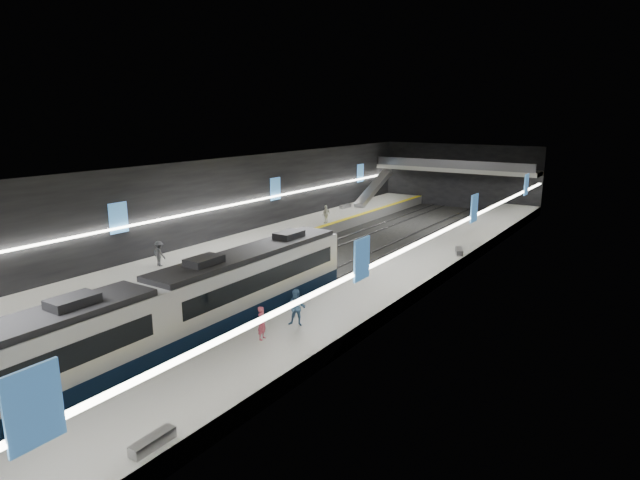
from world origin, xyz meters
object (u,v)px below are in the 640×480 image
Objects in this scene: train at (149,317)px; passenger_left_a at (326,214)px; passenger_right_a at (262,323)px; bench_right_far at (459,251)px; bench_right_near at (153,442)px; escalator at (373,188)px; passenger_left_b at (159,254)px; bench_left_far at (345,206)px; passenger_right_b at (297,308)px.

passenger_left_a is at bearing 106.33° from train.
train is at bearing 113.15° from passenger_right_a.
bench_right_near is at bearing -113.71° from bench_right_far.
escalator is 13.22m from passenger_left_a.
passenger_left_b reaches higher than bench_right_far.
escalator is at bearing -165.68° from passenger_left_a.
bench_left_far is (-11.25, 37.06, -0.99)m from train.
train is 16.32× the size of passenger_left_b.
train is 9.04m from bench_right_near.
passenger_right_a reaches higher than bench_left_far.
train reaches higher than bench_left_far.
escalator is 4.48× the size of bench_right_far.
passenger_right_a is at bearing 33.87° from passenger_left_a.
bench_right_near is (7.00, -5.63, -0.99)m from train.
train is at bearing -129.77° from bench_right_far.
passenger_right_a is at bearing 105.09° from bench_right_near.
passenger_right_a is at bearing -59.91° from bench_left_far.
bench_right_far is (6.86, 24.26, -0.98)m from train.
train is at bearing -76.48° from escalator.
bench_left_far is 37.43m from passenger_right_a.
passenger_left_a reaches higher than bench_right_near.
bench_left_far is at bearing 106.89° from train.
bench_right_near is (18.25, -42.69, -0.01)m from bench_left_far.
passenger_right_b reaches higher than bench_right_far.
escalator reaches higher than train.
bench_right_far is 21.31m from passenger_right_a.
passenger_right_b is 1.06× the size of passenger_left_a.
bench_right_far is at bearing 74.20° from train.
passenger_right_b reaches higher than bench_left_far.
bench_left_far is at bearing 94.55° from passenger_right_b.
passenger_left_b is (-14.78, 3.50, -0.05)m from passenger_right_b.
bench_right_near is 0.90× the size of passenger_left_b.
escalator reaches higher than bench_right_far.
passenger_left_a is (1.65, -13.08, -0.99)m from escalator.
passenger_right_b is at bearing -120.11° from bench_right_far.
train is 17.93× the size of passenger_right_a.
passenger_right_b is 15.19m from passenger_left_b.
passenger_left_b reaches higher than passenger_left_a.
passenger_left_b is (-16.81, -15.32, 0.70)m from bench_right_far.
passenger_left_a is (-15.21, 4.25, 0.69)m from bench_right_far.
bench_right_near is at bearing -61.58° from bench_left_far.
train is 17.58× the size of bench_left_far.
bench_right_near is 29.88m from bench_right_far.
bench_right_far is 18.94m from passenger_right_b.
passenger_left_a is at bearing 15.20° from passenger_right_a.
passenger_left_b is at bearing 2.46° from passenger_left_a.
escalator is 4.39× the size of passenger_left_a.
passenger_left_b reaches higher than bench_left_far.
train reaches higher than passenger_left_a.
passenger_left_b is (-16.94, 14.57, 0.72)m from bench_right_near.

